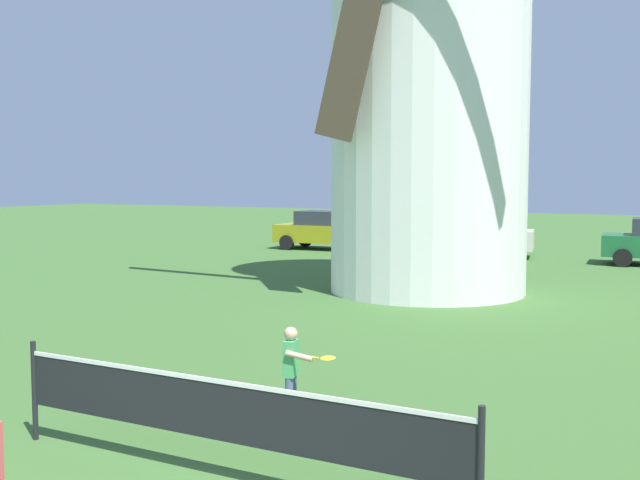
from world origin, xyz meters
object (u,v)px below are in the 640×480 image
object	(u,v)px
windmill	(429,39)
player_far	(293,366)
parked_car_cream	(475,235)
tennis_net	(221,411)
parked_car_mustard	(328,230)

from	to	relation	value
windmill	player_far	world-z (taller)	windmill
windmill	parked_car_cream	bearing A→B (deg)	98.71
windmill	parked_car_cream	distance (m)	10.66
tennis_net	parked_car_mustard	size ratio (longest dim) A/B	1.18
windmill	parked_car_mustard	world-z (taller)	windmill
player_far	parked_car_cream	xyz separation A→B (m)	(-3.41, 19.33, 0.19)
player_far	parked_car_mustard	world-z (taller)	parked_car_mustard
windmill	tennis_net	size ratio (longest dim) A/B	2.76
player_far	parked_car_mustard	distance (m)	21.39
parked_car_mustard	windmill	bearing A→B (deg)	-50.16
tennis_net	parked_car_mustard	world-z (taller)	parked_car_mustard
windmill	parked_car_mustard	distance (m)	12.82
tennis_net	parked_car_cream	bearing A→B (deg)	100.05
tennis_net	parked_car_cream	distance (m)	21.69
player_far	parked_car_cream	distance (m)	19.63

